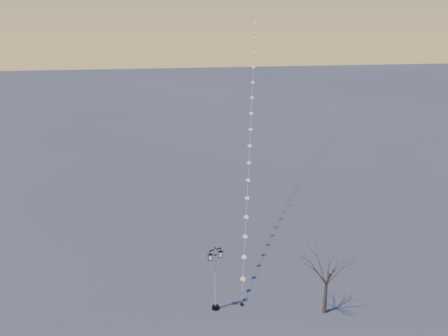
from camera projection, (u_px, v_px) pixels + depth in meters
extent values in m
plane|color=#454646|center=(247.00, 313.00, 30.70)|extent=(300.00, 300.00, 0.00)
cylinder|color=black|center=(216.00, 308.00, 31.09)|extent=(0.50, 0.50, 0.14)
cylinder|color=black|center=(216.00, 306.00, 31.05)|extent=(0.36, 0.36, 0.13)
cylinder|color=silver|center=(215.00, 277.00, 30.37)|extent=(0.12, 0.12, 4.23)
cylinder|color=black|center=(215.00, 255.00, 29.87)|extent=(0.18, 0.18, 0.05)
cube|color=black|center=(215.00, 250.00, 29.76)|extent=(0.82, 0.36, 0.05)
sphere|color=black|center=(215.00, 248.00, 29.73)|extent=(0.13, 0.13, 0.13)
pyramid|color=black|center=(210.00, 253.00, 29.62)|extent=(0.40, 0.40, 0.13)
cube|color=beige|center=(210.00, 257.00, 29.71)|extent=(0.23, 0.23, 0.31)
cube|color=black|center=(210.00, 259.00, 29.76)|extent=(0.27, 0.27, 0.04)
pyramid|color=black|center=(220.00, 250.00, 29.98)|extent=(0.40, 0.40, 0.13)
cube|color=beige|center=(220.00, 254.00, 30.07)|extent=(0.23, 0.23, 0.31)
cube|color=black|center=(220.00, 256.00, 30.12)|extent=(0.27, 0.27, 0.04)
cone|color=#453C2D|center=(325.00, 296.00, 30.38)|extent=(0.29, 0.29, 2.41)
cylinder|color=black|center=(242.00, 304.00, 31.45)|extent=(0.22, 0.22, 0.22)
cylinder|color=black|center=(242.00, 303.00, 31.44)|extent=(0.03, 0.03, 0.28)
cone|color=#E74D2E|center=(254.00, 40.00, 45.60)|extent=(0.09, 0.09, 0.31)
cylinder|color=white|center=(242.00, 297.00, 31.28)|extent=(0.02, 0.02, 0.89)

